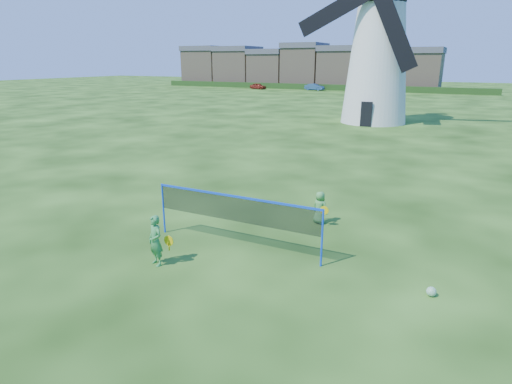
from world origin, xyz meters
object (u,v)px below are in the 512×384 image
Objects in this scene: player_girl at (156,241)px; play_ball at (431,292)px; windmill at (378,53)px; player_boy at (320,208)px; car_right at (315,87)px; badminton_net at (235,210)px; car_left at (258,86)px.

player_girl reaches higher than play_ball.
windmill is 15.53× the size of player_boy.
windmill is at bearing -63.20° from player_boy.
car_right reaches higher than player_boy.
player_boy is 4.86m from play_ball.
windmill is 75.16× the size of play_ball.
badminton_net is (2.04, -27.39, -4.49)m from windmill.
player_girl is at bearing -166.60° from play_ball.
player_boy is at bearing 139.47° from play_ball.
badminton_net is at bearing 176.93° from play_ball.
play_ball is 0.06× the size of car_right.
badminton_net is 2.29m from player_girl.
badminton_net is 4.74× the size of player_boy.
car_left is at bearing 128.87° from windmill.
windmill reaches higher than car_left.
car_left is at bearing 119.56° from play_ball.
windmill is at bearing -146.42° from car_right.
car_right is (10.37, 1.82, 0.03)m from car_left.
car_right is (-18.24, 37.31, -5.06)m from windmill.
badminton_net reaches higher than car_right.
car_right is (-25.45, 64.98, 0.47)m from play_ball.
play_ball is at bearing -3.07° from badminton_net.
car_right is (-18.97, 66.53, -0.09)m from player_girl.
badminton_net is at bearing -85.74° from windmill.
player_boy is 0.33× the size of car_left.
player_girl is 0.42× the size of car_left.
car_left is (-28.60, 35.49, -5.09)m from windmill.
player_girl is (0.73, -29.21, -4.96)m from windmill.
player_girl is at bearing 77.78° from player_boy.
car_right is at bearing 116.05° from windmill.
car_left is 0.92× the size of car_right.
car_right is at bearing -52.00° from player_boy.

